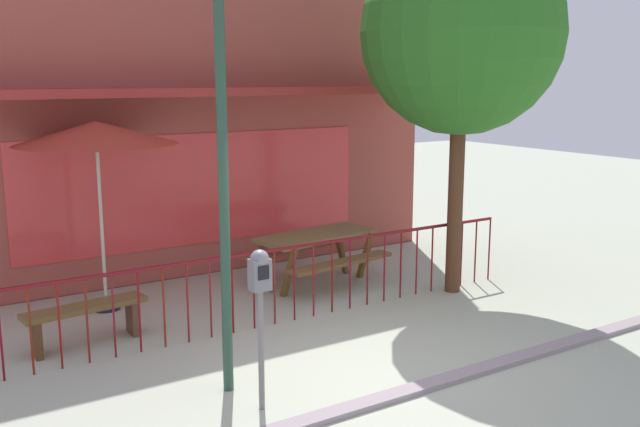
{
  "coord_description": "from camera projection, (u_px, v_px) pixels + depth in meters",
  "views": [
    {
      "loc": [
        -4.19,
        -5.65,
        3.04
      ],
      "look_at": [
        0.78,
        2.17,
        1.25
      ],
      "focal_mm": 39.8,
      "sensor_mm": 36.0,
      "label": 1
    }
  ],
  "objects": [
    {
      "name": "street_tree",
      "position": [
        462.0,
        34.0,
        9.54
      ],
      "size": [
        2.76,
        2.76,
        5.0
      ],
      "color": "#4F2F1C",
      "rests_on": "ground"
    },
    {
      "name": "picnic_table_left",
      "position": [
        316.0,
        244.0,
        10.45
      ],
      "size": [
        1.98,
        1.61,
        0.79
      ],
      "color": "brown",
      "rests_on": "ground"
    },
    {
      "name": "pub_storefront",
      "position": [
        191.0,
        93.0,
        10.75
      ],
      "size": [
        8.49,
        1.42,
        5.62
      ],
      "color": "#532323",
      "rests_on": "ground"
    },
    {
      "name": "ground",
      "position": [
        368.0,
        370.0,
        7.46
      ],
      "size": [
        40.0,
        40.0,
        0.0
      ],
      "primitive_type": "plane",
      "color": "#AAB09A"
    },
    {
      "name": "street_lamp",
      "position": [
        222.0,
        120.0,
        6.5
      ],
      "size": [
        0.28,
        0.28,
        4.08
      ],
      "color": "#264435",
      "rests_on": "ground"
    },
    {
      "name": "patio_fence_front",
      "position": [
        284.0,
        271.0,
        8.81
      ],
      "size": [
        7.16,
        0.04,
        0.97
      ],
      "color": "maroon",
      "rests_on": "ground"
    },
    {
      "name": "curb_edge",
      "position": [
        409.0,
        394.0,
        6.91
      ],
      "size": [
        11.89,
        0.2,
        0.11
      ],
      "primitive_type": "cube",
      "color": "gray",
      "rests_on": "ground"
    },
    {
      "name": "patio_bench",
      "position": [
        86.0,
        316.0,
        8.1
      ],
      "size": [
        1.43,
        0.48,
        0.48
      ],
      "color": "brown",
      "rests_on": "ground"
    },
    {
      "name": "patio_umbrella",
      "position": [
        96.0,
        134.0,
        8.98
      ],
      "size": [
        2.04,
        2.04,
        2.49
      ],
      "color": "black",
      "rests_on": "ground"
    },
    {
      "name": "parking_meter_near",
      "position": [
        260.0,
        287.0,
        6.38
      ],
      "size": [
        0.18,
        0.17,
        1.52
      ],
      "color": "slate",
      "rests_on": "ground"
    }
  ]
}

